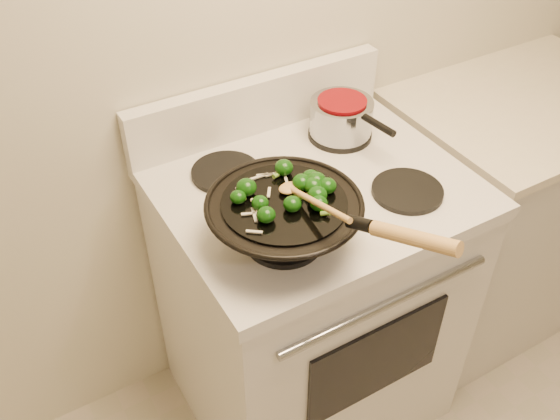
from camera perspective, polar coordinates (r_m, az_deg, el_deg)
stove at (r=1.91m, az=2.66°, el=-8.22°), size 0.78×0.67×1.08m
counter_unit at (r=2.38m, az=19.69°, el=0.07°), size 0.83×0.62×0.91m
wok at (r=1.38m, az=0.51°, el=-0.82°), size 0.35×0.57×0.23m
stirfry at (r=1.36m, az=1.26°, el=1.89°), size 0.24×0.21×0.04m
wooden_spoon at (r=1.32m, az=2.36°, el=1.22°), size 0.05×0.24×0.08m
saucepan at (r=1.75m, az=5.65°, el=8.49°), size 0.17×0.28×0.10m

